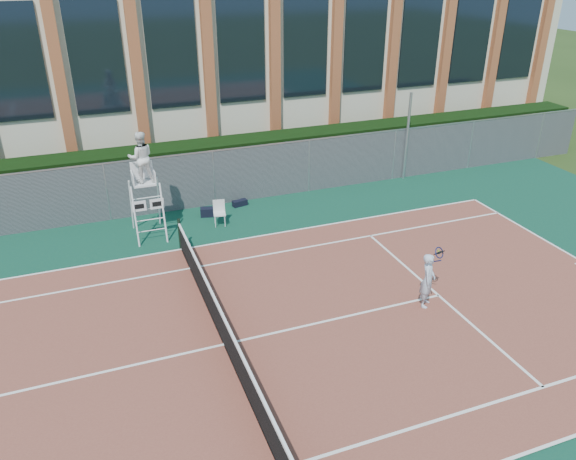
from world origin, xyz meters
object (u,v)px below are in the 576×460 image
object	(u,v)px
steel_pole	(407,137)
tennis_player	(428,280)
umpire_chair	(141,160)
plastic_chair	(219,210)

from	to	relation	value
steel_pole	tennis_player	xyz separation A→B (m)	(-4.75, -8.96, -1.05)
umpire_chair	tennis_player	distance (m)	10.02
umpire_chair	tennis_player	world-z (taller)	umpire_chair
steel_pole	tennis_player	distance (m)	10.20
steel_pole	plastic_chair	size ratio (longest dim) A/B	4.10
plastic_chair	tennis_player	xyz separation A→B (m)	(4.05, -7.25, 0.29)
steel_pole	tennis_player	world-z (taller)	steel_pole
tennis_player	umpire_chair	bearing A→B (deg)	131.99
steel_pole	plastic_chair	bearing A→B (deg)	-169.00
steel_pole	umpire_chair	xyz separation A→B (m)	(-11.33, -1.65, 0.87)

